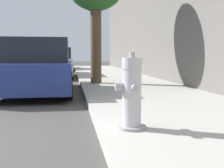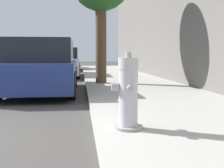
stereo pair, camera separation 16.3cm
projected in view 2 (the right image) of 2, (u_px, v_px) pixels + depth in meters
sidewalk_slab at (223, 136)px, 3.26m from camera, size 2.95×40.00×0.12m
fire_hydrant at (128, 94)px, 3.33m from camera, size 0.38×0.37×0.91m
parked_car_near at (41, 68)px, 7.31m from camera, size 1.82×4.00×1.39m
parked_car_mid at (59, 63)px, 12.65m from camera, size 1.84×3.84×1.31m
parked_car_far at (64, 61)px, 18.19m from camera, size 1.80×4.29×1.30m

